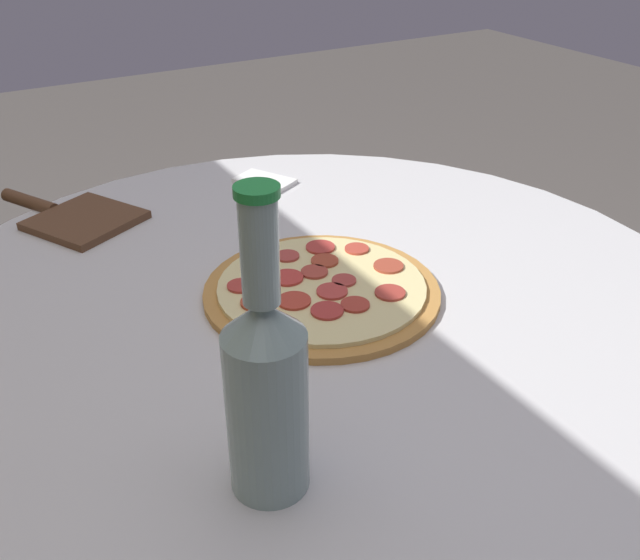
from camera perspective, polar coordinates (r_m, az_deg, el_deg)
name	(u,v)px	position (r m, az deg, el deg)	size (l,w,h in m)	color
table	(312,406)	(1.04, -0.67, -10.03)	(1.08, 1.08, 0.70)	silver
pizza	(320,288)	(0.94, -0.01, -0.62)	(0.31, 0.31, 0.02)	#B77F3D
beer_bottle	(266,387)	(0.61, -4.33, -8.54)	(0.07, 0.07, 0.29)	gray
pizza_paddle	(74,217)	(1.20, -19.05, 4.81)	(0.27, 0.20, 0.02)	brown
napkin	(265,181)	(1.28, -4.46, 7.90)	(0.12, 0.10, 0.01)	white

